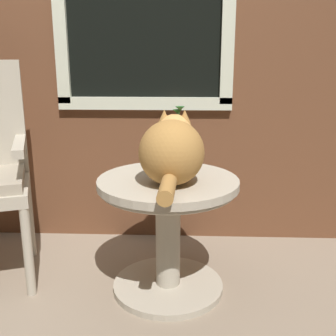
# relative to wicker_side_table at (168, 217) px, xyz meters

# --- Properties ---
(ground_plane) EXTENTS (6.00, 6.00, 0.00)m
(ground_plane) POSITION_rel_wicker_side_table_xyz_m (-0.24, -0.23, -0.37)
(ground_plane) COLOR gray
(back_wall) EXTENTS (4.00, 0.07, 2.60)m
(back_wall) POSITION_rel_wicker_side_table_xyz_m (-0.23, 0.62, 0.93)
(back_wall) COLOR brown
(back_wall) RESTS_ON ground_plane
(wicker_side_table) EXTENTS (0.63, 0.63, 0.55)m
(wicker_side_table) POSITION_rel_wicker_side_table_xyz_m (0.00, 0.00, 0.00)
(wicker_side_table) COLOR #B2A893
(wicker_side_table) RESTS_ON ground_plane
(cat) EXTENTS (0.29, 0.63, 0.29)m
(cat) POSITION_rel_wicker_side_table_xyz_m (0.02, -0.05, 0.33)
(cat) COLOR #AD7A3D
(cat) RESTS_ON wicker_side_table
(pewter_vase_with_ivy) EXTENTS (0.12, 0.12, 0.30)m
(pewter_vase_with_ivy) POSITION_rel_wicker_side_table_xyz_m (0.02, 0.17, 0.27)
(pewter_vase_with_ivy) COLOR gray
(pewter_vase_with_ivy) RESTS_ON wicker_side_table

